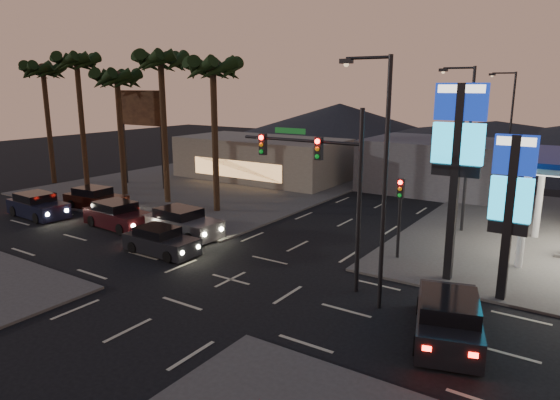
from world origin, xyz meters
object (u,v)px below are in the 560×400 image
Objects in this scene: car_lane_a_mid at (118,216)px; car_lane_b_rear at (95,199)px; car_lane_b_front at (182,223)px; car_lane_a_front at (161,241)px; car_lane_a_rear at (38,206)px; car_lane_b_mid at (96,199)px; traffic_signal_mast at (323,171)px; pylon_sign_tall at (458,144)px; suv_station at (448,318)px; pylon_sign_short at (511,193)px.

car_lane_b_rear is (-5.38, 2.28, -0.02)m from car_lane_a_mid.
car_lane_a_front is at bearing -65.91° from car_lane_b_front.
car_lane_b_rear is (-10.14, 1.37, -0.04)m from car_lane_b_front.
car_lane_a_rear reaches higher than car_lane_b_mid.
car_lane_a_front is (-9.32, -1.11, -4.56)m from traffic_signal_mast.
car_lane_b_front is (-15.40, -1.63, -5.61)m from pylon_sign_tall.
car_lane_a_mid is at bearing -169.08° from car_lane_b_front.
suv_station reaches higher than car_lane_a_front.
pylon_sign_short reaches higher than car_lane_a_mid.
car_lane_b_front is (4.76, 0.92, 0.02)m from car_lane_a_mid.
car_lane_b_mid is (-5.53, 2.40, -0.07)m from car_lane_a_mid.
pylon_sign_tall is 16.48m from car_lane_b_front.
suv_station is at bearing -7.83° from car_lane_a_mid.
pylon_sign_tall is 1.12× the size of traffic_signal_mast.
car_lane_a_mid is (-20.16, -2.55, -5.63)m from pylon_sign_tall.
car_lane_b_mid is 0.20m from car_lane_b_rear.
car_lane_b_front is 10.23m from car_lane_b_rear.
pylon_sign_short is 7.69m from traffic_signal_mast.
car_lane_b_rear is at bearing -38.40° from car_lane_b_mid.
car_lane_b_front reaches higher than car_lane_a_rear.
car_lane_b_mid is (-28.19, 0.85, -3.96)m from pylon_sign_short.
pylon_sign_short is 23.04m from car_lane_a_mid.
pylon_sign_tall is at bearing 105.41° from suv_station.
car_lane_a_front is 6.44m from car_lane_a_mid.
traffic_signal_mast is at bearing -143.48° from pylon_sign_tall.
car_lane_b_rear reaches higher than car_lane_a_front.
car_lane_b_mid is at bearing 178.26° from pylon_sign_short.
car_lane_a_rear is (-6.80, -1.35, -0.00)m from car_lane_a_mid.
traffic_signal_mast is 10.44m from car_lane_a_front.
car_lane_b_mid is at bearing 158.93° from car_lane_a_front.
car_lane_a_rear is (-12.90, 0.73, 0.10)m from car_lane_a_front.
car_lane_b_rear is 27.57m from suv_station.
pylon_sign_tall reaches higher than pylon_sign_short.
car_lane_a_mid is at bearing 176.42° from traffic_signal_mast.
pylon_sign_tall reaches higher than car_lane_a_front.
pylon_sign_short is at bearing -1.74° from car_lane_b_mid.
pylon_sign_tall reaches higher than suv_station.
pylon_sign_tall is 27.82m from car_lane_a_rear.
suv_station is (15.59, -0.91, 0.12)m from car_lane_a_front.
car_lane_b_rear is (-25.54, -0.26, -5.65)m from pylon_sign_tall.
car_lane_b_front is 17.37m from suv_station.
traffic_signal_mast is (-4.74, -3.51, -1.17)m from pylon_sign_tall.
pylon_sign_tall is 3.20m from pylon_sign_short.
car_lane_b_mid is (-10.29, 1.49, -0.09)m from car_lane_b_front.
suv_station is (27.22, -5.38, 0.09)m from car_lane_b_mid.
pylon_sign_short is at bearing 3.91° from car_lane_a_mid.
traffic_signal_mast is at bearing -160.87° from pylon_sign_short.
suv_station is at bearing -12.97° from car_lane_b_front.
car_lane_a_rear is 1.10× the size of car_lane_b_mid.
car_lane_b_mid is 0.86× the size of suv_station.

